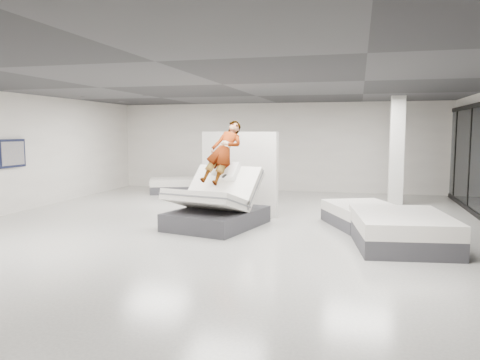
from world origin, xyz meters
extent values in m
plane|color=beige|center=(0.00, 0.00, 0.00)|extent=(14.00, 14.00, 0.00)
plane|color=#242426|center=(0.00, 0.00, 3.20)|extent=(14.00, 14.00, 0.00)
cube|color=silver|center=(0.00, 7.00, 1.60)|extent=(12.00, 0.04, 3.20)
cube|color=#333337|center=(-0.19, 0.16, 0.20)|extent=(2.16, 2.57, 0.39)
cube|color=white|center=(-0.12, 0.45, 0.88)|extent=(1.86, 1.33, 0.97)
cube|color=slate|center=(-0.12, 0.45, 0.88)|extent=(1.85, 1.20, 0.84)
cube|color=white|center=(-0.31, -0.33, 0.67)|extent=(1.90, 1.51, 0.56)
cube|color=slate|center=(-0.31, -0.33, 0.67)|extent=(1.91, 1.48, 0.37)
cube|color=silver|center=(-0.10, 0.54, 1.26)|extent=(0.70, 0.56, 0.43)
imported|color=slate|center=(-0.12, 0.45, 1.39)|extent=(1.00, 1.75, 1.31)
cube|color=black|center=(0.01, 0.06, 1.18)|extent=(0.08, 0.15, 0.08)
cube|color=silver|center=(-0.15, 1.94, 1.08)|extent=(2.27, 0.96, 2.17)
cube|color=#333337|center=(3.06, 1.05, 0.14)|extent=(2.02, 2.26, 0.28)
cube|color=white|center=(3.06, 1.05, 0.39)|extent=(2.02, 2.26, 0.23)
cube|color=#333337|center=(3.75, -0.72, 0.17)|extent=(1.99, 2.47, 0.34)
cube|color=white|center=(3.75, -0.72, 0.48)|extent=(1.99, 2.47, 0.28)
cube|color=#333337|center=(-3.34, 5.54, 0.14)|extent=(2.21, 1.95, 0.28)
cube|color=white|center=(-3.34, 5.54, 0.39)|extent=(2.21, 1.95, 0.23)
cube|color=silver|center=(4.00, 4.50, 1.60)|extent=(0.40, 0.40, 3.20)
cube|color=black|center=(-5.94, 0.50, 1.60)|extent=(0.05, 0.95, 0.75)
cube|color=#9B8567|center=(-5.91, 0.50, 1.60)|extent=(0.02, 0.82, 0.62)
cube|color=black|center=(5.90, 4.00, 1.45)|extent=(0.09, 0.08, 2.80)
cube|color=black|center=(5.90, 6.00, 1.45)|extent=(0.09, 0.08, 2.80)
camera|label=1|loc=(2.93, -9.96, 2.19)|focal=35.00mm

